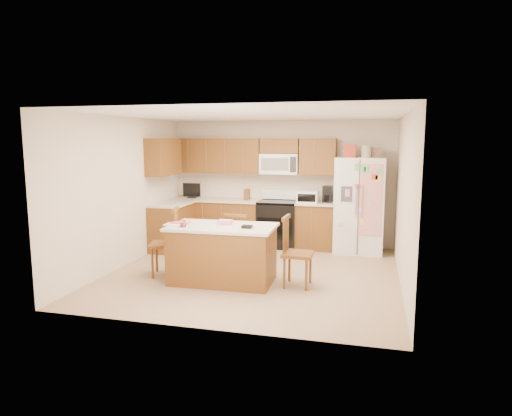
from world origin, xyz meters
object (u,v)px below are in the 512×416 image
(stove, at_px, (278,223))
(island, at_px, (222,253))
(refrigerator, at_px, (359,204))
(windsor_chair_right, at_px, (296,253))
(windsor_chair_left, at_px, (166,244))
(windsor_chair_back, at_px, (239,243))

(stove, xyz_separation_m, island, (-0.35, -2.47, -0.04))
(refrigerator, relative_size, island, 1.23)
(stove, height_order, windsor_chair_right, stove)
(stove, distance_m, refrigerator, 1.63)
(refrigerator, distance_m, windsor_chair_left, 3.71)
(stove, distance_m, windsor_chair_left, 2.70)
(island, distance_m, windsor_chair_right, 1.10)
(island, bearing_deg, windsor_chair_left, 173.04)
(refrigerator, distance_m, island, 3.12)
(windsor_chair_right, bearing_deg, refrigerator, 70.72)
(island, relative_size, windsor_chair_left, 1.55)
(windsor_chair_back, bearing_deg, windsor_chair_left, -150.67)
(stove, height_order, windsor_chair_back, stove)
(windsor_chair_left, bearing_deg, windsor_chair_back, 29.33)
(stove, height_order, windsor_chair_left, stove)
(windsor_chair_left, bearing_deg, refrigerator, 38.48)
(windsor_chair_back, height_order, windsor_chair_right, windsor_chair_right)
(windsor_chair_back, xyz_separation_m, windsor_chair_right, (1.04, -0.62, 0.04))
(refrigerator, xyz_separation_m, windsor_chair_back, (-1.86, -1.72, -0.47))
(windsor_chair_right, bearing_deg, windsor_chair_left, 178.86)
(windsor_chair_left, distance_m, windsor_chair_back, 1.18)
(refrigerator, height_order, island, refrigerator)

